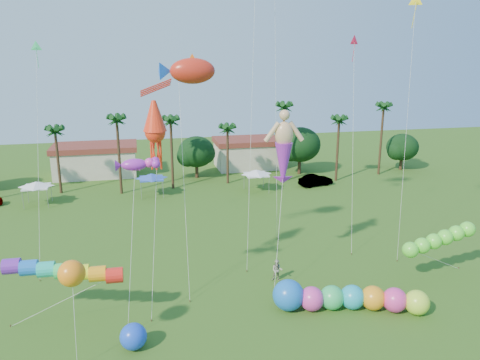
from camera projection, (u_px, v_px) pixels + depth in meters
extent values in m
cylinder|color=#3A2819|center=(58.00, 162.00, 62.23)|extent=(0.36, 0.36, 8.50)
cylinder|color=#3A2819|center=(119.00, 157.00, 61.80)|extent=(0.36, 0.36, 10.00)
cylinder|color=#3A2819|center=(172.00, 155.00, 64.26)|extent=(0.36, 0.36, 9.50)
cylinder|color=#3A2819|center=(228.00, 156.00, 67.06)|extent=(0.36, 0.36, 8.00)
cylinder|color=#3A2819|center=(283.00, 145.00, 67.38)|extent=(0.36, 0.36, 11.00)
cylinder|color=#3A2819|center=(337.00, 151.00, 68.36)|extent=(0.36, 0.36, 9.00)
cylinder|color=#3A2819|center=(381.00, 141.00, 71.71)|extent=(0.36, 0.36, 10.50)
sphere|color=#113814|center=(196.00, 152.00, 69.99)|extent=(5.46, 5.46, 5.46)
sphere|color=#113814|center=(300.00, 145.00, 72.21)|extent=(6.30, 6.30, 6.30)
sphere|color=#113814|center=(402.00, 147.00, 75.03)|extent=(5.04, 5.04, 5.04)
cube|color=beige|center=(96.00, 162.00, 72.13)|extent=(12.00, 7.00, 4.00)
cube|color=beige|center=(247.00, 155.00, 77.11)|extent=(10.00, 7.00, 4.00)
pyramid|color=white|center=(36.00, 184.00, 57.49)|extent=(3.00, 3.00, 0.60)
pyramid|color=blue|center=(151.00, 176.00, 61.34)|extent=(3.00, 3.00, 0.60)
pyramid|color=white|center=(256.00, 172.00, 63.30)|extent=(3.00, 3.00, 0.60)
imported|color=#4C4C54|center=(316.00, 180.00, 66.57)|extent=(5.17, 2.82, 1.62)
imported|color=gray|center=(277.00, 270.00, 38.71)|extent=(1.07, 0.95, 1.85)
sphere|color=#DC3AA1|center=(312.00, 299.00, 34.27)|extent=(1.81, 1.81, 1.81)
sphere|color=#2DC061|center=(332.00, 298.00, 34.45)|extent=(1.81, 1.81, 1.81)
sphere|color=#1BA0BF|center=(352.00, 297.00, 34.51)|extent=(1.81, 1.81, 1.81)
sphere|color=orange|center=(373.00, 298.00, 34.39)|extent=(1.81, 1.81, 1.81)
sphere|color=#E33593|center=(395.00, 300.00, 34.11)|extent=(1.81, 1.81, 1.81)
sphere|color=#B8EC34|center=(417.00, 302.00, 33.77)|extent=(1.81, 1.81, 1.81)
sphere|color=blue|center=(288.00, 295.00, 34.29)|extent=(2.85, 2.85, 2.32)
sphere|color=blue|center=(133.00, 336.00, 29.79)|extent=(1.72, 1.72, 1.72)
cylinder|color=red|center=(84.00, 278.00, 31.76)|extent=(8.02, 2.60, 1.08)
cylinder|color=silver|center=(62.00, 301.00, 32.28)|extent=(7.28, 0.86, 3.56)
cylinder|color=brown|center=(10.00, 326.00, 32.36)|extent=(0.08, 0.08, 0.16)
ellipsoid|color=#5AEC34|center=(410.00, 250.00, 37.93)|extent=(7.06, 3.69, 1.54)
cylinder|color=silver|center=(435.00, 260.00, 39.52)|extent=(5.82, 1.31, 2.91)
cylinder|color=brown|center=(459.00, 268.00, 41.08)|extent=(0.08, 0.08, 0.16)
sphere|color=orange|center=(72.00, 273.00, 27.26)|extent=(2.02, 2.02, 1.58)
cylinder|color=silver|center=(75.00, 322.00, 27.68)|extent=(0.14, 0.75, 5.90)
cylinder|color=silver|center=(279.00, 223.00, 37.10)|extent=(1.94, 4.37, 10.55)
cylinder|color=brown|center=(274.00, 297.00, 36.22)|extent=(0.08, 0.08, 0.16)
ellipsoid|color=red|center=(193.00, 71.00, 36.85)|extent=(5.68, 3.47, 2.24)
cylinder|color=silver|center=(191.00, 184.00, 36.23)|extent=(1.37, 5.78, 16.96)
cylinder|color=brown|center=(190.00, 301.00, 35.59)|extent=(0.08, 0.08, 0.16)
cylinder|color=silver|center=(251.00, 114.00, 39.84)|extent=(2.02, 5.55, 26.52)
cylinder|color=brown|center=(247.00, 271.00, 40.49)|extent=(0.08, 0.08, 0.16)
cone|color=#F53114|center=(155.00, 132.00, 33.60)|extent=(1.99, 1.99, 4.78)
cylinder|color=silver|center=(153.00, 226.00, 33.31)|extent=(1.06, 3.98, 12.81)
cylinder|color=brown|center=(151.00, 320.00, 33.01)|extent=(0.08, 0.08, 0.16)
ellipsoid|color=purple|center=(134.00, 165.00, 32.27)|extent=(3.12, 1.77, 1.20)
cylinder|color=silver|center=(131.00, 249.00, 31.86)|extent=(1.10, 3.70, 10.88)
cylinder|color=brown|center=(128.00, 334.00, 31.43)|extent=(0.08, 0.08, 0.16)
cone|color=red|center=(354.00, 41.00, 42.66)|extent=(1.14, 0.59, 1.13)
cylinder|color=silver|center=(353.00, 149.00, 43.31)|extent=(0.83, 3.87, 19.38)
cylinder|color=brown|center=(351.00, 254.00, 43.94)|extent=(0.08, 0.08, 0.16)
cone|color=yellow|center=(416.00, 1.00, 40.12)|extent=(1.29, 0.98, 1.35)
cylinder|color=silver|center=(406.00, 135.00, 41.33)|extent=(1.60, 3.45, 22.65)
cylinder|color=brown|center=(397.00, 261.00, 42.51)|extent=(0.08, 0.08, 0.16)
cone|color=#38EF82|center=(36.00, 47.00, 38.32)|extent=(1.05, 0.37, 1.03)
cylinder|color=silver|center=(38.00, 165.00, 38.58)|extent=(0.92, 4.51, 18.81)
cylinder|color=brown|center=(40.00, 280.00, 38.83)|extent=(0.08, 0.08, 0.16)
cylinder|color=silver|center=(276.00, 85.00, 45.23)|extent=(0.09, 3.40, 30.74)
cylinder|color=brown|center=(277.00, 238.00, 47.65)|extent=(0.08, 0.08, 0.16)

